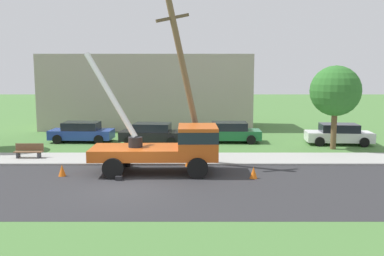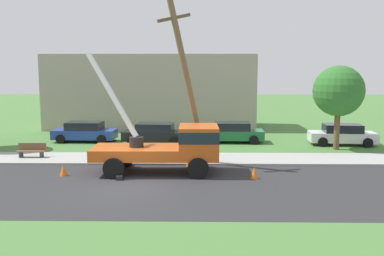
# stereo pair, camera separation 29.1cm
# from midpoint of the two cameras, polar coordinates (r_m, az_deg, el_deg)

# --- Properties ---
(ground_plane) EXTENTS (120.00, 120.00, 0.00)m
(ground_plane) POSITION_cam_midpoint_polar(r_m,az_deg,el_deg) (30.47, -4.64, -1.80)
(ground_plane) COLOR #477538
(road_asphalt) EXTENTS (80.00, 8.51, 0.01)m
(road_asphalt) POSITION_cam_midpoint_polar(r_m,az_deg,el_deg) (18.83, -8.20, -7.86)
(road_asphalt) COLOR #2B2B2D
(road_asphalt) RESTS_ON ground
(sidewalk_strip) EXTENTS (80.00, 3.07, 0.10)m
(sidewalk_strip) POSITION_cam_midpoint_polar(r_m,az_deg,el_deg) (24.39, -6.05, -4.11)
(sidewalk_strip) COLOR #9E9E99
(sidewalk_strip) RESTS_ON ground
(utility_truck) EXTENTS (6.80, 3.20, 5.98)m
(utility_truck) POSITION_cam_midpoint_polar(r_m,az_deg,el_deg) (20.94, -2.25, -2.26)
(utility_truck) COLOR #C65119
(utility_truck) RESTS_ON ground
(leaning_utility_pole) EXTENTS (2.71, 1.36, 8.84)m
(leaning_utility_pole) POSITION_cam_midpoint_polar(r_m,az_deg,el_deg) (22.36, -0.25, 6.46)
(leaning_utility_pole) COLOR brown
(leaning_utility_pole) RESTS_ON ground
(traffic_cone_ahead) EXTENTS (0.36, 0.36, 0.56)m
(traffic_cone_ahead) POSITION_cam_midpoint_polar(r_m,az_deg,el_deg) (20.18, 8.82, -6.01)
(traffic_cone_ahead) COLOR orange
(traffic_cone_ahead) RESTS_ON ground
(traffic_cone_behind) EXTENTS (0.36, 0.36, 0.56)m
(traffic_cone_behind) POSITION_cam_midpoint_polar(r_m,az_deg,el_deg) (21.40, -16.60, -5.44)
(traffic_cone_behind) COLOR orange
(traffic_cone_behind) RESTS_ON ground
(traffic_cone_curbside) EXTENTS (0.36, 0.36, 0.56)m
(traffic_cone_curbside) POSITION_cam_midpoint_polar(r_m,az_deg,el_deg) (22.48, 0.05, -4.49)
(traffic_cone_curbside) COLOR orange
(traffic_cone_curbside) RESTS_ON ground
(parked_sedan_blue) EXTENTS (4.47, 2.15, 1.42)m
(parked_sedan_blue) POSITION_cam_midpoint_polar(r_m,az_deg,el_deg) (31.09, -14.01, -0.49)
(parked_sedan_blue) COLOR #263F99
(parked_sedan_blue) RESTS_ON ground
(parked_sedan_black) EXTENTS (4.55, 2.29, 1.42)m
(parked_sedan_black) POSITION_cam_midpoint_polar(r_m,az_deg,el_deg) (29.49, -4.73, -0.72)
(parked_sedan_black) COLOR black
(parked_sedan_black) RESTS_ON ground
(parked_sedan_green) EXTENTS (4.44, 2.09, 1.42)m
(parked_sedan_green) POSITION_cam_midpoint_polar(r_m,az_deg,el_deg) (30.02, 5.70, -0.58)
(parked_sedan_green) COLOR #1E6638
(parked_sedan_green) RESTS_ON ground
(parked_sedan_white) EXTENTS (4.54, 2.27, 1.42)m
(parked_sedan_white) POSITION_cam_midpoint_polar(r_m,az_deg,el_deg) (30.66, 19.87, -0.83)
(parked_sedan_white) COLOR silver
(parked_sedan_white) RESTS_ON ground
(park_bench) EXTENTS (1.60, 0.45, 0.90)m
(park_bench) POSITION_cam_midpoint_polar(r_m,az_deg,el_deg) (25.99, -20.53, -2.90)
(park_bench) COLOR brown
(park_bench) RESTS_ON ground
(roadside_tree_far) EXTENTS (3.22, 3.22, 5.38)m
(roadside_tree_far) POSITION_cam_midpoint_polar(r_m,az_deg,el_deg) (28.44, 19.46, 4.69)
(roadside_tree_far) COLOR brown
(roadside_tree_far) RESTS_ON ground
(lowrise_building_backdrop) EXTENTS (18.00, 6.00, 6.40)m
(lowrise_building_backdrop) POSITION_cam_midpoint_polar(r_m,az_deg,el_deg) (38.04, -5.22, 4.95)
(lowrise_building_backdrop) COLOR #A5998C
(lowrise_building_backdrop) RESTS_ON ground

